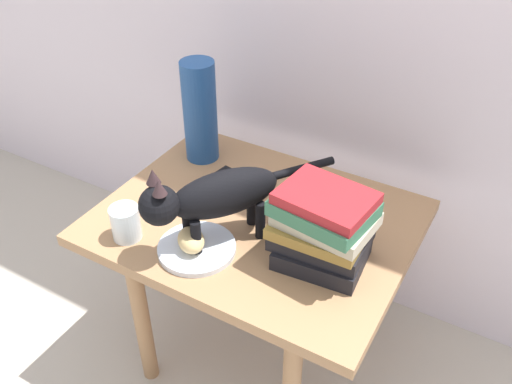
{
  "coord_description": "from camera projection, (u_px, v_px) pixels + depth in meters",
  "views": [
    {
      "loc": [
        0.54,
        -0.94,
        1.4
      ],
      "look_at": [
        0.0,
        0.0,
        0.6
      ],
      "focal_mm": 39.03,
      "sensor_mm": 36.0,
      "label": 1
    }
  ],
  "objects": [
    {
      "name": "ground_plane",
      "position": [
        256.0,
        350.0,
        1.71
      ],
      "size": [
        6.0,
        6.0,
        0.0
      ],
      "primitive_type": "plane",
      "color": "#B2A899"
    },
    {
      "name": "side_table",
      "position": [
        256.0,
        239.0,
        1.44
      ],
      "size": [
        0.77,
        0.6,
        0.52
      ],
      "color": "#9E724C",
      "rests_on": "ground"
    },
    {
      "name": "plate",
      "position": [
        197.0,
        248.0,
        1.29
      ],
      "size": [
        0.18,
        0.18,
        0.01
      ],
      "primitive_type": "cylinder",
      "color": "silver",
      "rests_on": "side_table"
    },
    {
      "name": "bread_roll",
      "position": [
        191.0,
        240.0,
        1.27
      ],
      "size": [
        0.1,
        0.1,
        0.05
      ],
      "primitive_type": "ellipsoid",
      "rotation": [
        0.0,
        0.0,
        2.44
      ],
      "color": "#E0BC7A",
      "rests_on": "plate"
    },
    {
      "name": "cat",
      "position": [
        212.0,
        197.0,
        1.24
      ],
      "size": [
        0.3,
        0.41,
        0.23
      ],
      "color": "black",
      "rests_on": "side_table"
    },
    {
      "name": "book_stack",
      "position": [
        323.0,
        228.0,
        1.21
      ],
      "size": [
        0.22,
        0.19,
        0.2
      ],
      "color": "black",
      "rests_on": "side_table"
    },
    {
      "name": "green_vase",
      "position": [
        200.0,
        112.0,
        1.54
      ],
      "size": [
        0.09,
        0.09,
        0.29
      ],
      "primitive_type": "cylinder",
      "color": "navy",
      "rests_on": "side_table"
    },
    {
      "name": "candle_jar",
      "position": [
        126.0,
        224.0,
        1.31
      ],
      "size": [
        0.07,
        0.07,
        0.08
      ],
      "color": "silver",
      "rests_on": "side_table"
    },
    {
      "name": "tv_remote",
      "position": [
        241.0,
        182.0,
        1.5
      ],
      "size": [
        0.16,
        0.07,
        0.02
      ],
      "primitive_type": "cube",
      "rotation": [
        0.0,
        0.0,
        -0.17
      ],
      "color": "black",
      "rests_on": "side_table"
    }
  ]
}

